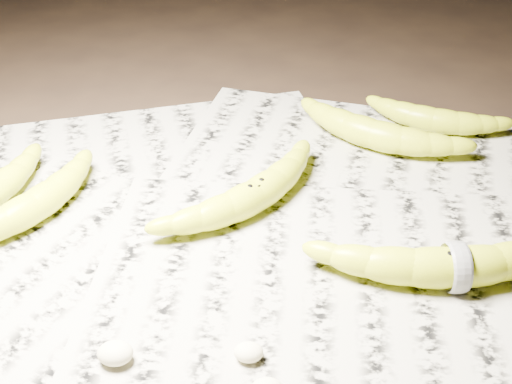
{
  "coord_description": "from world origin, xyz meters",
  "views": [
    {
      "loc": [
        0.04,
        -0.59,
        0.48
      ],
      "look_at": [
        0.01,
        0.03,
        0.05
      ],
      "focal_mm": 50.0,
      "sensor_mm": 36.0,
      "label": 1
    }
  ],
  "objects_px": {
    "banana_taped": "(456,264)",
    "banana_upper_b": "(434,117)",
    "banana_center": "(254,193)",
    "banana_left_b": "(32,204)",
    "banana_upper_a": "(374,131)"
  },
  "relations": [
    {
      "from": "banana_taped",
      "to": "banana_upper_b",
      "type": "distance_m",
      "value": 0.3
    },
    {
      "from": "banana_center",
      "to": "banana_taped",
      "type": "distance_m",
      "value": 0.23
    },
    {
      "from": "banana_left_b",
      "to": "banana_taped",
      "type": "distance_m",
      "value": 0.45
    },
    {
      "from": "banana_center",
      "to": "banana_taped",
      "type": "xyz_separation_m",
      "value": [
        0.2,
        -0.11,
        0.0
      ]
    },
    {
      "from": "banana_taped",
      "to": "banana_upper_a",
      "type": "xyz_separation_m",
      "value": [
        -0.06,
        0.26,
        -0.0
      ]
    },
    {
      "from": "banana_left_b",
      "to": "banana_taped",
      "type": "relative_size",
      "value": 0.77
    },
    {
      "from": "banana_center",
      "to": "banana_upper_b",
      "type": "bearing_deg",
      "value": -7.73
    },
    {
      "from": "banana_center",
      "to": "banana_upper_a",
      "type": "distance_m",
      "value": 0.2
    },
    {
      "from": "banana_center",
      "to": "banana_upper_b",
      "type": "relative_size",
      "value": 1.3
    },
    {
      "from": "banana_upper_a",
      "to": "banana_upper_b",
      "type": "xyz_separation_m",
      "value": [
        0.08,
        0.05,
        -0.0
      ]
    },
    {
      "from": "banana_center",
      "to": "banana_upper_a",
      "type": "height_order",
      "value": "same"
    },
    {
      "from": "banana_upper_b",
      "to": "banana_taped",
      "type": "bearing_deg",
      "value": -76.68
    },
    {
      "from": "banana_left_b",
      "to": "banana_upper_b",
      "type": "height_order",
      "value": "banana_left_b"
    },
    {
      "from": "banana_left_b",
      "to": "banana_center",
      "type": "xyz_separation_m",
      "value": [
        0.24,
        0.03,
        0.0
      ]
    },
    {
      "from": "banana_upper_b",
      "to": "banana_center",
      "type": "bearing_deg",
      "value": -121.89
    }
  ]
}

